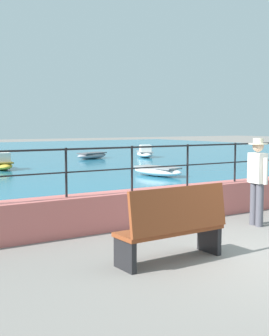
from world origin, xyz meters
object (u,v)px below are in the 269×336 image
(bench_main, at_px, (174,225))
(boat_4, at_px, (92,155))
(boat_1, at_px, (157,171))
(person_walking, at_px, (257,177))
(boat_0, at_px, (1,163))
(boat_3, at_px, (145,153))

(bench_main, height_order, boat_4, bench_main)
(boat_1, distance_m, boat_4, 9.64)
(bench_main, bearing_deg, person_walking, 20.05)
(bench_main, bearing_deg, boat_0, 83.07)
(bench_main, xyz_separation_m, boat_4, (8.18, 18.41, -0.30))
(person_walking, distance_m, boat_1, 8.60)
(bench_main, height_order, boat_0, bench_main)
(boat_1, height_order, boat_3, boat_3)
(boat_1, distance_m, boat_3, 10.30)
(boat_0, distance_m, boat_3, 10.13)
(bench_main, xyz_separation_m, boat_3, (11.48, 17.80, -0.23))
(person_walking, bearing_deg, boat_3, 62.85)
(boat_1, bearing_deg, bench_main, -124.30)
(bench_main, relative_size, person_walking, 0.98)
(boat_0, relative_size, boat_3, 0.96)
(boat_4, bearing_deg, bench_main, -113.95)
(person_walking, relative_size, boat_3, 0.71)
(boat_0, bearing_deg, boat_1, -53.32)
(boat_0, bearing_deg, boat_3, 17.12)
(person_walking, relative_size, boat_0, 0.74)
(boat_0, distance_m, boat_4, 7.32)
(person_walking, bearing_deg, boat_1, 67.80)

